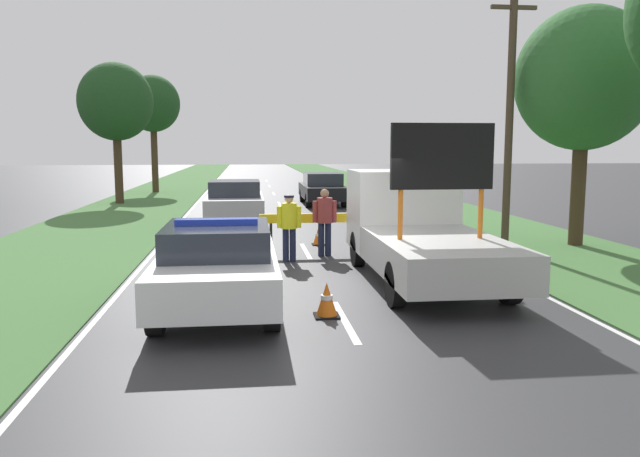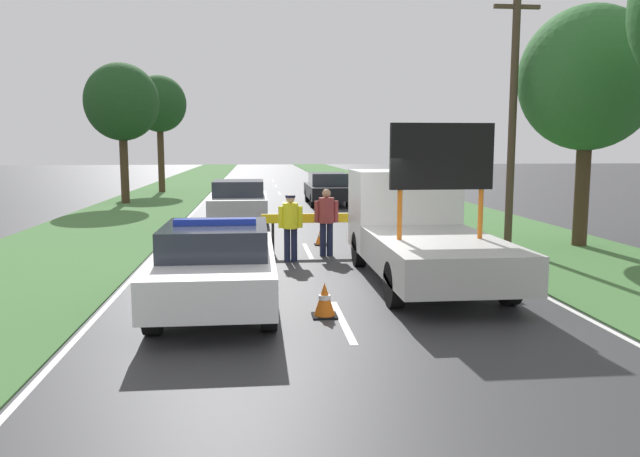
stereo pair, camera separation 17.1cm
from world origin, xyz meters
TOP-DOWN VIEW (x-y plane):
  - ground_plane at (0.00, 0.00)m, footprint 160.00×160.00m
  - lane_markings at (0.00, 12.63)m, footprint 7.87×58.64m
  - grass_verge_left at (-6.37, 20.00)m, footprint 4.77×120.00m
  - grass_verge_right at (6.37, 20.00)m, footprint 4.77×120.00m
  - police_car at (-1.99, -0.96)m, footprint 1.92×4.73m
  - work_truck at (1.99, 1.09)m, footprint 2.25×5.76m
  - road_barrier at (0.26, 4.32)m, footprint 2.92×0.08m
  - police_officer at (-0.52, 3.14)m, footprint 0.57×0.36m
  - pedestrian_civilian at (0.40, 3.82)m, footprint 0.60×0.38m
  - traffic_cone_near_police at (-2.77, 1.81)m, footprint 0.36×0.36m
  - traffic_cone_centre_front at (-0.25, -1.71)m, footprint 0.40×0.40m
  - traffic_cone_near_truck at (0.44, 5.54)m, footprint 0.35×0.35m
  - traffic_cone_behind_barrier at (2.28, 5.05)m, footprint 0.47×0.47m
  - queued_car_sedan_silver at (-1.91, 9.96)m, footprint 1.89×4.21m
  - queued_car_sedan_black at (1.98, 17.36)m, footprint 1.85×4.68m
  - roadside_tree_near_right at (7.42, 4.59)m, footprint 3.60×3.60m
  - roadside_tree_mid_left at (-6.82, 25.91)m, footprint 3.09×3.09m
  - roadside_tree_mid_right at (-7.46, 18.76)m, footprint 3.40×3.40m
  - utility_pole at (5.32, 4.39)m, footprint 1.20×0.20m

SIDE VIEW (x-z plane):
  - ground_plane at x=0.00m, z-range 0.00..0.00m
  - lane_markings at x=0.00m, z-range 0.00..0.01m
  - grass_verge_left at x=-6.37m, z-range 0.00..0.03m
  - grass_verge_right at x=6.37m, z-range 0.00..0.03m
  - traffic_cone_near_truck at x=0.44m, z-range 0.00..0.48m
  - traffic_cone_near_police at x=-2.77m, z-range 0.00..0.49m
  - traffic_cone_centre_front at x=-0.25m, z-range 0.00..0.55m
  - traffic_cone_behind_barrier at x=2.28m, z-range 0.00..0.64m
  - queued_car_sedan_black at x=1.98m, z-range 0.02..1.49m
  - police_car at x=-1.99m, z-range -0.01..1.52m
  - queued_car_sedan_silver at x=-1.91m, z-range 0.04..1.60m
  - road_barrier at x=0.26m, z-range 0.33..1.33m
  - police_officer at x=-0.52m, z-range 0.15..1.74m
  - pedestrian_civilian at x=0.40m, z-range 0.14..1.81m
  - work_truck at x=1.99m, z-range -0.53..2.60m
  - utility_pole at x=5.32m, z-range 0.11..7.01m
  - roadside_tree_near_right at x=7.42m, z-range 1.27..7.64m
  - roadside_tree_mid_right at x=-7.46m, z-range 1.44..7.95m
  - roadside_tree_mid_left at x=-6.82m, z-range 1.70..8.44m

